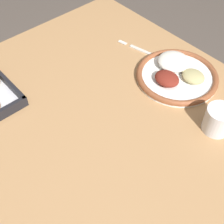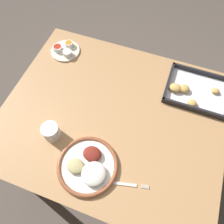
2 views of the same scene
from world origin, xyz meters
The scene contains 7 objects.
ground_plane centered at (0.00, 0.00, 0.00)m, with size 8.00×8.00×0.00m, color #564C44.
dining_table centered at (0.00, 0.00, 0.65)m, with size 1.11×0.93×0.76m.
dinner_plate centered at (-0.01, -0.28, 0.78)m, with size 0.27×0.27×0.05m.
fork centered at (0.16, -0.30, 0.77)m, with size 0.19×0.05×0.00m.
saucer_plate centered at (-0.41, 0.30, 0.78)m, with size 0.17×0.17×0.04m.
baking_tray centered at (0.36, 0.28, 0.78)m, with size 0.33×0.25×0.04m.
drinking_cup centered at (-0.23, -0.20, 0.80)m, with size 0.08×0.08×0.08m.
Camera 2 is at (0.17, -0.48, 1.74)m, focal length 35.00 mm.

